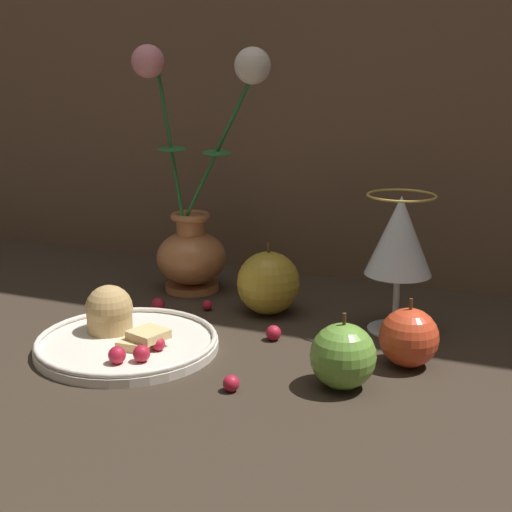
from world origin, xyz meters
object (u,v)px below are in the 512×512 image
at_px(apple_near_glass, 343,356).
at_px(vase, 193,224).
at_px(plate_with_pastries, 123,335).
at_px(apple_at_table_edge, 268,283).
at_px(apple_beside_vase, 409,338).
at_px(wine_glass, 399,240).

bearing_deg(apple_near_glass, vase, 141.62).
distance_m(plate_with_pastries, apple_near_glass, 0.27).
xyz_separation_m(vase, plate_with_pastries, (0.02, -0.22, -0.09)).
bearing_deg(plate_with_pastries, apple_at_table_edge, 57.07).
bearing_deg(apple_at_table_edge, apple_near_glass, -49.61).
height_order(vase, apple_near_glass, vase).
distance_m(vase, apple_beside_vase, 0.38).
bearing_deg(vase, apple_at_table_edge, -19.55).
xyz_separation_m(plate_with_pastries, wine_glass, (0.28, 0.18, 0.10)).
distance_m(apple_beside_vase, apple_at_table_edge, 0.23).
xyz_separation_m(vase, wine_glass, (0.30, -0.05, 0.01)).
relative_size(apple_beside_vase, apple_near_glass, 0.97).
height_order(plate_with_pastries, apple_beside_vase, apple_beside_vase).
distance_m(apple_near_glass, apple_at_table_edge, 0.24).
bearing_deg(wine_glass, vase, 171.53).
bearing_deg(vase, wine_glass, -8.47).
relative_size(vase, wine_glass, 2.02).
distance_m(plate_with_pastries, wine_glass, 0.35).
height_order(plate_with_pastries, apple_near_glass, apple_near_glass).
bearing_deg(apple_near_glass, apple_at_table_edge, 130.39).
distance_m(wine_glass, apple_at_table_edge, 0.18).
bearing_deg(apple_near_glass, plate_with_pastries, 178.82).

